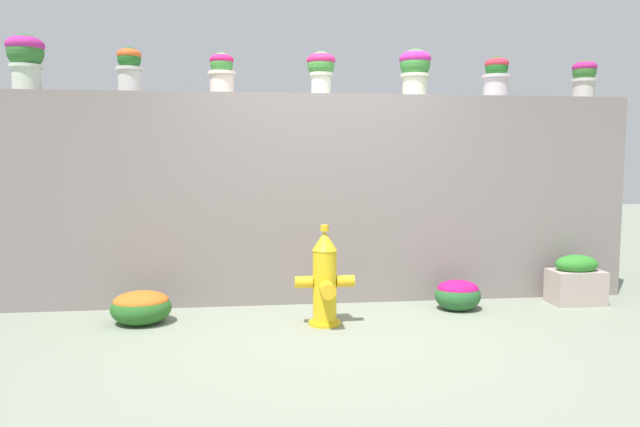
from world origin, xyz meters
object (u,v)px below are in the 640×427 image
object	(u,v)px
potted_plant_0	(26,56)
flower_bush_right	(458,294)
potted_plant_3	(321,68)
potted_plant_4	(415,68)
potted_plant_1	(129,67)
planter_box	(576,280)
flower_bush_left	(141,306)
potted_plant_5	(497,75)
fire_hydrant	(325,281)
potted_plant_2	(222,71)
potted_plant_6	(584,76)

from	to	relation	value
potted_plant_0	flower_bush_right	bearing A→B (deg)	-8.11
potted_plant_3	potted_plant_4	size ratio (longest dim) A/B	0.90
potted_plant_1	planter_box	xyz separation A→B (m)	(4.18, -0.50, -2.01)
potted_plant_4	flower_bush_left	size ratio (longest dim) A/B	0.91
potted_plant_0	planter_box	distance (m)	5.51
potted_plant_3	potted_plant_5	world-z (taller)	potted_plant_3
potted_plant_1	planter_box	world-z (taller)	potted_plant_1
fire_hydrant	flower_bush_right	xyz separation A→B (m)	(1.28, 0.36, -0.23)
potted_plant_0	potted_plant_4	world-z (taller)	potted_plant_0
potted_plant_2	potted_plant_3	world-z (taller)	potted_plant_3
potted_plant_1	potted_plant_5	size ratio (longest dim) A/B	1.03
potted_plant_4	flower_bush_left	xyz separation A→B (m)	(-2.54, -0.69, -2.12)
potted_plant_0	potted_plant_6	size ratio (longest dim) A/B	1.34
potted_plant_6	fire_hydrant	size ratio (longest dim) A/B	0.46
fire_hydrant	flower_bush_left	size ratio (longest dim) A/B	1.67
potted_plant_3	potted_plant_4	world-z (taller)	potted_plant_4
potted_plant_0	flower_bush_left	distance (m)	2.50
potted_plant_3	flower_bush_right	size ratio (longest dim) A/B	0.98
potted_plant_5	potted_plant_6	bearing A→B (deg)	-2.13
potted_plant_1	fire_hydrant	bearing A→B (deg)	-28.81
potted_plant_5	planter_box	xyz separation A→B (m)	(0.64, -0.50, -1.99)
potted_plant_6	flower_bush_left	xyz separation A→B (m)	(-4.28, -0.66, -2.07)
potted_plant_0	flower_bush_left	bearing A→B (deg)	-32.25
planter_box	potted_plant_6	bearing A→B (deg)	59.64
potted_plant_1	fire_hydrant	xyz separation A→B (m)	(1.70, -0.94, -1.85)
potted_plant_4	flower_bush_left	world-z (taller)	potted_plant_4
potted_plant_2	potted_plant_4	distance (m)	1.87
potted_plant_2	fire_hydrant	bearing A→B (deg)	-47.82
potted_plant_1	potted_plant_0	bearing A→B (deg)	-178.45
potted_plant_6	fire_hydrant	world-z (taller)	potted_plant_6
potted_plant_4	planter_box	bearing A→B (deg)	-18.33
potted_plant_0	potted_plant_3	xyz separation A→B (m)	(2.68, 0.00, -0.06)
flower_bush_left	potted_plant_6	bearing A→B (deg)	8.77
potted_plant_3	flower_bush_right	distance (m)	2.48
flower_bush_left	flower_bush_right	distance (m)	2.82
potted_plant_0	potted_plant_5	world-z (taller)	potted_plant_0
potted_plant_5	potted_plant_3	bearing A→B (deg)	-179.44
flower_bush_left	planter_box	bearing A→B (deg)	2.84
potted_plant_1	potted_plant_3	world-z (taller)	potted_plant_1
potted_plant_5	flower_bush_left	world-z (taller)	potted_plant_5
potted_plant_5	fire_hydrant	distance (m)	2.76
potted_plant_1	potted_plant_5	world-z (taller)	potted_plant_1
potted_plant_3	planter_box	size ratio (longest dim) A/B	0.85
potted_plant_1	potted_plant_4	size ratio (longest dim) A/B	0.91
flower_bush_left	potted_plant_3	bearing A→B (deg)	22.80
fire_hydrant	flower_bush_right	bearing A→B (deg)	15.65
potted_plant_5	flower_bush_left	size ratio (longest dim) A/B	0.80
potted_plant_0	potted_plant_6	xyz separation A→B (m)	(5.35, -0.02, -0.09)
potted_plant_5	planter_box	distance (m)	2.14
flower_bush_left	flower_bush_right	bearing A→B (deg)	2.51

